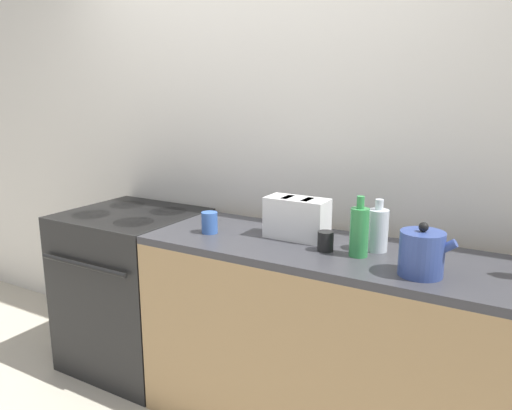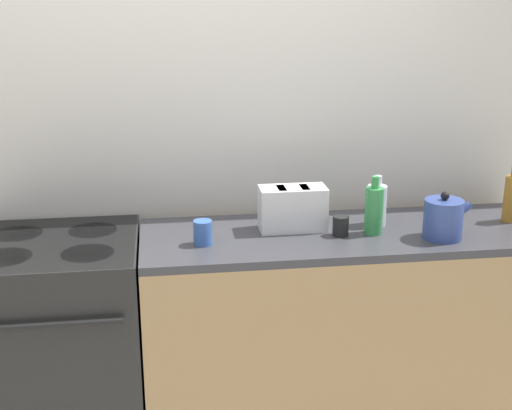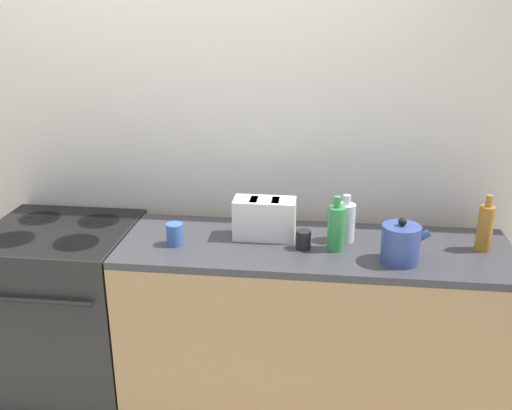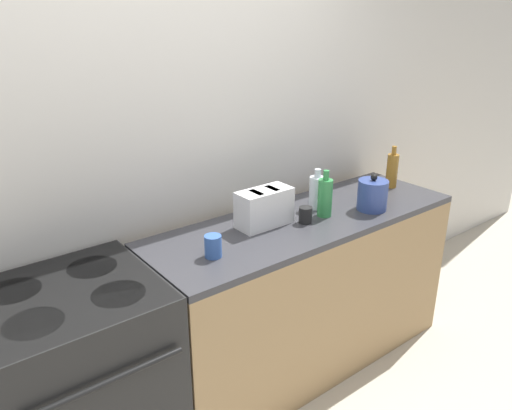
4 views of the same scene
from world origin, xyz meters
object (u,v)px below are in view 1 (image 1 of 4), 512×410
kettle (422,253)px  cup_black (325,241)px  bottle_clear (378,229)px  cup_blue (210,223)px  stove (134,287)px  toaster (297,218)px  bottle_green (359,231)px

kettle → cup_black: kettle is taller
bottle_clear → cup_blue: size_ratio=2.20×
stove → kettle: kettle is taller
bottle_clear → cup_black: (-0.19, -0.12, -0.05)m
toaster → cup_blue: toaster is taller
bottle_green → stove: bearing=176.9°
toaster → bottle_clear: 0.39m
bottle_clear → cup_black: size_ratio=2.64×
bottle_green → cup_blue: bearing=-177.5°
stove → kettle: (1.66, -0.17, 0.54)m
kettle → cup_black: (-0.43, 0.09, -0.04)m
toaster → cup_blue: (-0.41, -0.14, -0.05)m
kettle → cup_black: size_ratio=2.41×
kettle → bottle_clear: 0.31m
stove → bottle_green: size_ratio=3.61×
cup_black → kettle: bearing=-12.1°
cup_black → cup_blue: bearing=-177.4°
kettle → cup_black: 0.44m
cup_blue → toaster: bearing=18.4°
stove → toaster: 1.18m
cup_black → cup_blue: size_ratio=0.83×
stove → bottle_clear: bearing=1.4°
bottle_green → cup_black: bearing=-177.7°
kettle → toaster: (-0.62, 0.20, 0.01)m
toaster → kettle: bearing=-17.9°
toaster → cup_black: bearing=-29.5°
kettle → bottle_clear: bottle_clear is taller
toaster → cup_blue: 0.43m
cup_black → bottle_clear: bearing=30.7°
bottle_clear → bottle_green: bearing=-113.3°
kettle → bottle_clear: size_ratio=0.91×
kettle → cup_blue: size_ratio=2.01×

